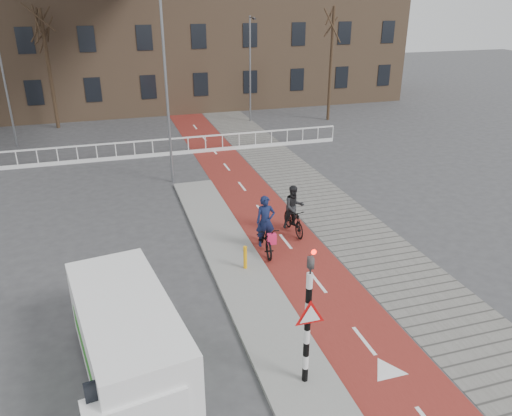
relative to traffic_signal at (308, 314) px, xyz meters
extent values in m
plane|color=#38383A|center=(0.60, 2.02, -1.99)|extent=(120.00, 120.00, 0.00)
cube|color=maroon|center=(2.10, 12.02, -1.98)|extent=(2.50, 60.00, 0.01)
cube|color=slate|center=(4.90, 12.02, -1.98)|extent=(3.00, 60.00, 0.01)
cube|color=gray|center=(-0.10, 6.02, -1.93)|extent=(1.80, 16.00, 0.12)
cylinder|color=black|center=(0.00, 0.02, -0.43)|extent=(0.14, 0.14, 2.88)
imported|color=black|center=(0.00, 0.02, 1.41)|extent=(0.13, 0.16, 0.80)
cylinder|color=#FF0C05|center=(0.00, -0.12, 1.59)|extent=(0.11, 0.02, 0.11)
cylinder|color=#EEA10D|center=(0.09, 5.41, -1.47)|extent=(0.12, 0.12, 0.79)
imported|color=black|center=(1.15, 6.54, -1.45)|extent=(0.89, 2.07, 1.06)
imported|color=#11193C|center=(1.15, 6.54, -0.82)|extent=(0.71, 0.50, 1.84)
cube|color=#EA2157|center=(1.20, 5.99, -1.24)|extent=(0.32, 0.22, 0.37)
imported|color=black|center=(2.62, 7.61, -1.45)|extent=(0.57, 1.79, 1.07)
imported|color=black|center=(2.62, 7.61, -0.90)|extent=(0.84, 0.67, 1.67)
cube|color=white|center=(-3.84, 1.45, -0.87)|extent=(2.67, 5.11, 1.95)
cube|color=#227E1B|center=(-4.82, 1.45, -0.97)|extent=(0.50, 3.08, 0.55)
cube|color=#227E1B|center=(-2.86, 1.45, -0.97)|extent=(0.50, 3.08, 0.55)
cube|color=black|center=(-3.84, -0.64, -0.47)|extent=(1.74, 0.32, 0.90)
cylinder|color=black|center=(-2.77, -0.06, -1.65)|extent=(0.35, 0.71, 0.68)
cylinder|color=black|center=(-4.91, 2.95, -1.65)|extent=(0.35, 0.71, 0.68)
cylinder|color=black|center=(-3.28, 3.21, -1.65)|extent=(0.35, 0.71, 0.68)
cube|color=silver|center=(-4.40, 19.02, -1.04)|extent=(28.00, 0.08, 0.08)
cube|color=silver|center=(-4.40, 19.02, -1.89)|extent=(28.00, 0.10, 0.20)
cube|color=#7F6047|center=(-2.40, 34.02, 4.01)|extent=(46.00, 10.00, 12.00)
cylinder|color=black|center=(-6.87, 27.61, 1.81)|extent=(0.24, 0.24, 7.61)
cylinder|color=black|center=(11.74, 24.36, 1.85)|extent=(0.21, 0.21, 7.68)
cylinder|color=slate|center=(-0.95, 14.61, 2.32)|extent=(0.12, 0.12, 8.62)
cylinder|color=slate|center=(-8.97, 23.43, 1.56)|extent=(0.12, 0.12, 7.10)
cylinder|color=slate|center=(6.23, 25.62, 1.55)|extent=(0.12, 0.12, 7.09)
camera|label=1|loc=(-3.76, -8.36, 6.44)|focal=35.00mm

